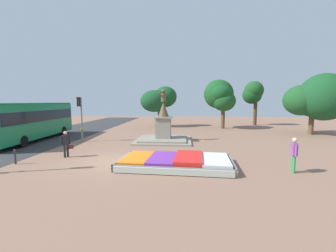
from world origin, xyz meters
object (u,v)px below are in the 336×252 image
city_bus (31,119)px  kerb_bollard_mid_b (15,156)px  flower_planter (177,162)px  pedestrian_with_handbag (66,143)px  pedestrian_near_planter (294,152)px  traffic_light_mid_block (80,111)px  statue_monument (163,131)px

city_bus → kerb_bollard_mid_b: bearing=-60.4°
flower_planter → city_bus: city_bus is taller
pedestrian_with_handbag → pedestrian_near_planter: size_ratio=0.95×
pedestrian_near_planter → kerb_bollard_mid_b: pedestrian_near_planter is taller
traffic_light_mid_block → statue_monument: bearing=6.6°
statue_monument → city_bus: bearing=-176.9°
city_bus → pedestrian_near_planter: (18.95, -7.78, -0.92)m
pedestrian_with_handbag → kerb_bollard_mid_b: bearing=-139.3°
pedestrian_near_planter → flower_planter: bearing=173.1°
pedestrian_with_handbag → pedestrian_near_planter: (12.75, -2.19, 0.08)m
pedestrian_near_planter → kerb_bollard_mid_b: (-14.78, 0.45, -0.57)m
traffic_light_mid_block → flower_planter: bearing=-38.8°
flower_planter → traffic_light_mid_block: traffic_light_mid_block is taller
flower_planter → pedestrian_with_handbag: pedestrian_with_handbag is taller
flower_planter → pedestrian_near_planter: 5.85m
traffic_light_mid_block → pedestrian_with_handbag: 5.88m
statue_monument → pedestrian_with_handbag: size_ratio=2.90×
city_bus → pedestrian_with_handbag: city_bus is taller
traffic_light_mid_block → pedestrian_with_handbag: size_ratio=2.33×
city_bus → pedestrian_with_handbag: (6.20, -5.59, -1.00)m
flower_planter → kerb_bollard_mid_b: (-9.03, -0.26, 0.20)m
flower_planter → pedestrian_with_handbag: 7.19m
statue_monument → traffic_light_mid_block: bearing=-173.4°
pedestrian_with_handbag → pedestrian_near_planter: pedestrian_near_planter is taller
flower_planter → pedestrian_near_planter: size_ratio=3.60×
traffic_light_mid_block → pedestrian_near_planter: traffic_light_mid_block is taller
pedestrian_near_planter → city_bus: bearing=157.7°
flower_planter → traffic_light_mid_block: size_ratio=1.62×
traffic_light_mid_block → kerb_bollard_mid_b: 7.49m
statue_monument → kerb_bollard_mid_b: 11.01m
flower_planter → pedestrian_with_handbag: bearing=168.0°
city_bus → pedestrian_near_planter: bearing=-22.3°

